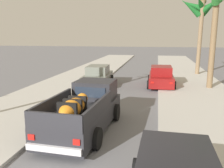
# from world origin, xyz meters

# --- Properties ---
(sidewalk_left) EXTENTS (5.01, 60.00, 0.12)m
(sidewalk_left) POSITION_xyz_m (-4.75, 12.00, 0.06)
(sidewalk_left) COLOR beige
(sidewalk_left) RESTS_ON ground
(sidewalk_right) EXTENTS (5.01, 60.00, 0.12)m
(sidewalk_right) POSITION_xyz_m (4.75, 12.00, 0.06)
(sidewalk_right) COLOR beige
(sidewalk_right) RESTS_ON ground
(curb_left) EXTENTS (0.16, 60.00, 0.10)m
(curb_left) POSITION_xyz_m (-3.65, 12.00, 0.05)
(curb_left) COLOR silver
(curb_left) RESTS_ON ground
(curb_right) EXTENTS (0.16, 60.00, 0.10)m
(curb_right) POSITION_xyz_m (3.65, 12.00, 0.05)
(curb_right) COLOR silver
(curb_right) RESTS_ON ground
(pickup_truck) EXTENTS (2.43, 5.31, 1.80)m
(pickup_truck) POSITION_xyz_m (-0.73, 4.61, 0.81)
(pickup_truck) COLOR #28282D
(pickup_truck) RESTS_ON ground
(car_left_near) EXTENTS (2.14, 4.31, 1.54)m
(car_left_near) POSITION_xyz_m (-2.40, 13.44, 0.71)
(car_left_near) COLOR slate
(car_left_near) RESTS_ON ground
(car_right_near) EXTENTS (2.07, 4.28, 1.54)m
(car_right_near) POSITION_xyz_m (2.44, 14.11, 0.71)
(car_right_near) COLOR maroon
(car_right_near) RESTS_ON ground
(palm_tree_right_fore) EXTENTS (3.51, 3.75, 7.60)m
(palm_tree_right_fore) POSITION_xyz_m (5.86, 13.46, 6.10)
(palm_tree_right_fore) COLOR brown
(palm_tree_right_fore) RESTS_ON ground
(palm_tree_left_mid) EXTENTS (3.95, 3.20, 7.30)m
(palm_tree_left_mid) POSITION_xyz_m (5.98, 19.94, 5.99)
(palm_tree_left_mid) COLOR #846B4C
(palm_tree_left_mid) RESTS_ON ground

